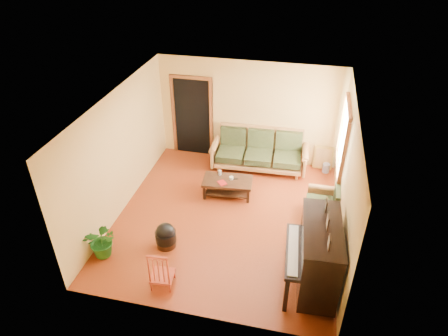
% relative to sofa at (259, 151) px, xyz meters
% --- Properties ---
extents(floor, '(5.00, 5.00, 0.00)m').
position_rel_sofa_xyz_m(floor, '(-0.37, -2.06, -0.50)').
color(floor, '#64210D').
rests_on(floor, ground).
extents(doorway, '(1.08, 0.16, 2.05)m').
position_rel_sofa_xyz_m(doorway, '(-1.82, 0.42, 0.53)').
color(doorway, black).
rests_on(doorway, floor).
extents(window, '(0.12, 1.36, 1.46)m').
position_rel_sofa_xyz_m(window, '(1.84, -0.76, 1.00)').
color(window, white).
rests_on(window, right_wall).
extents(sofa, '(2.36, 1.07, 0.99)m').
position_rel_sofa_xyz_m(sofa, '(0.00, 0.00, 0.00)').
color(sofa, '#9D6A39').
rests_on(sofa, floor).
extents(coffee_table, '(1.15, 0.69, 0.40)m').
position_rel_sofa_xyz_m(coffee_table, '(-0.52, -1.26, -0.30)').
color(coffee_table, black).
rests_on(coffee_table, floor).
extents(armchair, '(0.80, 0.84, 0.83)m').
position_rel_sofa_xyz_m(armchair, '(1.56, -1.64, -0.08)').
color(armchair, '#9D6A39').
rests_on(armchair, floor).
extents(piano, '(0.94, 1.51, 1.29)m').
position_rel_sofa_xyz_m(piano, '(1.50, -3.49, 0.15)').
color(piano, black).
rests_on(piano, floor).
extents(footstool, '(0.50, 0.50, 0.38)m').
position_rel_sofa_xyz_m(footstool, '(-1.32, -3.14, -0.30)').
color(footstool, black).
rests_on(footstool, floor).
extents(red_chair, '(0.41, 0.45, 0.81)m').
position_rel_sofa_xyz_m(red_chair, '(-1.05, -4.06, -0.09)').
color(red_chair, '#9C2F1C').
rests_on(red_chair, floor).
extents(leaning_frame, '(0.48, 0.14, 0.63)m').
position_rel_sofa_xyz_m(leaning_frame, '(1.57, 0.35, -0.18)').
color(leaning_frame, '#B18E3B').
rests_on(leaning_frame, floor).
extents(ceramic_crock, '(0.21, 0.21, 0.23)m').
position_rel_sofa_xyz_m(ceramic_crock, '(1.66, 0.20, -0.38)').
color(ceramic_crock, '#33499A').
rests_on(ceramic_crock, floor).
extents(potted_plant, '(0.63, 0.55, 0.69)m').
position_rel_sofa_xyz_m(potted_plant, '(-2.36, -3.64, -0.15)').
color(potted_plant, '#1C5C1A').
rests_on(potted_plant, floor).
extents(book, '(0.26, 0.26, 0.02)m').
position_rel_sofa_xyz_m(book, '(-0.67, -1.47, -0.09)').
color(book, maroon).
rests_on(book, coffee_table).
extents(candle, '(0.08, 0.08, 0.12)m').
position_rel_sofa_xyz_m(candle, '(-0.73, -1.09, -0.04)').
color(candle, white).
rests_on(candle, coffee_table).
extents(glass_jar, '(0.10, 0.10, 0.06)m').
position_rel_sofa_xyz_m(glass_jar, '(-0.45, -1.21, -0.07)').
color(glass_jar, silver).
rests_on(glass_jar, coffee_table).
extents(remote, '(0.14, 0.09, 0.01)m').
position_rel_sofa_xyz_m(remote, '(-0.37, -1.19, -0.09)').
color(remote, black).
rests_on(remote, coffee_table).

